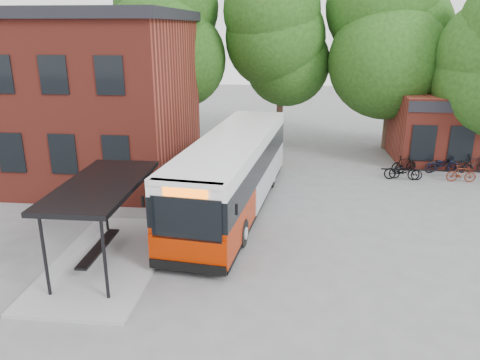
# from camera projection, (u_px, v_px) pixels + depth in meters

# --- Properties ---
(ground) EXTENTS (100.00, 100.00, 0.00)m
(ground) POSITION_uv_depth(u_px,v_px,m) (241.00, 254.00, 16.64)
(ground) COLOR slate
(station_building) EXTENTS (18.40, 10.40, 8.50)m
(station_building) POSITION_uv_depth(u_px,v_px,m) (16.00, 94.00, 25.02)
(station_building) COLOR maroon
(station_building) RESTS_ON ground
(bus_shelter) EXTENTS (3.60, 7.00, 2.90)m
(bus_shelter) POSITION_uv_depth(u_px,v_px,m) (105.00, 223.00, 15.66)
(bus_shelter) COLOR black
(bus_shelter) RESTS_ON ground
(bike_rail) EXTENTS (5.20, 0.10, 0.38)m
(bike_rail) POSITION_uv_depth(u_px,v_px,m) (430.00, 173.00, 25.16)
(bike_rail) COLOR black
(bike_rail) RESTS_ON ground
(tree_0) EXTENTS (7.92, 7.92, 11.00)m
(tree_0) POSITION_uv_depth(u_px,v_px,m) (174.00, 62.00, 30.59)
(tree_0) COLOR #1B4111
(tree_0) RESTS_ON ground
(tree_1) EXTENTS (7.92, 7.92, 10.40)m
(tree_1) POSITION_uv_depth(u_px,v_px,m) (281.00, 66.00, 30.97)
(tree_1) COLOR #1B4111
(tree_1) RESTS_ON ground
(tree_2) EXTENTS (7.92, 7.92, 11.00)m
(tree_2) POSITION_uv_depth(u_px,v_px,m) (393.00, 63.00, 29.28)
(tree_2) COLOR #1B4111
(tree_2) RESTS_ON ground
(city_bus) EXTENTS (4.27, 12.99, 3.24)m
(city_bus) POSITION_uv_depth(u_px,v_px,m) (234.00, 173.00, 20.40)
(city_bus) COLOR #9D1E00
(city_bus) RESTS_ON ground
(bicycle_0) EXTENTS (1.85, 0.72, 0.96)m
(bicycle_0) POSITION_uv_depth(u_px,v_px,m) (402.00, 171.00, 24.55)
(bicycle_0) COLOR black
(bicycle_0) RESTS_ON ground
(bicycle_1) EXTENTS (1.58, 0.97, 0.92)m
(bicycle_1) POSITION_uv_depth(u_px,v_px,m) (404.00, 164.00, 25.87)
(bicycle_1) COLOR black
(bicycle_1) RESTS_ON ground
(bicycle_2) EXTENTS (1.76, 0.87, 0.88)m
(bicycle_2) POSITION_uv_depth(u_px,v_px,m) (406.00, 171.00, 24.62)
(bicycle_2) COLOR black
(bicycle_2) RESTS_ON ground
(bicycle_4) EXTENTS (1.99, 1.12, 0.99)m
(bicycle_4) POSITION_uv_depth(u_px,v_px,m) (441.00, 164.00, 25.71)
(bicycle_4) COLOR black
(bicycle_4) RESTS_ON ground
(bicycle_5) EXTENTS (1.49, 0.48, 0.89)m
(bicycle_5) POSITION_uv_depth(u_px,v_px,m) (461.00, 174.00, 24.20)
(bicycle_5) COLOR #602214
(bicycle_5) RESTS_ON ground
(bicycle_6) EXTENTS (1.70, 0.70, 0.87)m
(bicycle_6) POSITION_uv_depth(u_px,v_px,m) (443.00, 164.00, 25.87)
(bicycle_6) COLOR #091A44
(bicycle_6) RESTS_ON ground
(bicycle_7) EXTENTS (1.78, 0.64, 1.05)m
(bicycle_7) POSITION_uv_depth(u_px,v_px,m) (474.00, 164.00, 25.64)
(bicycle_7) COLOR black
(bicycle_7) RESTS_ON ground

